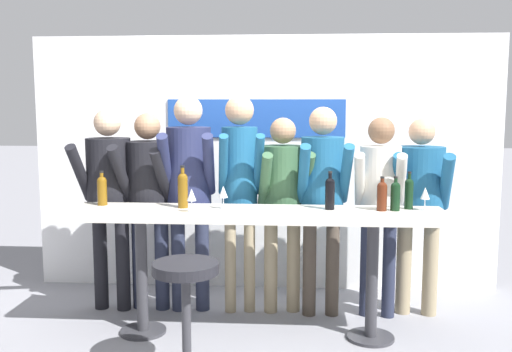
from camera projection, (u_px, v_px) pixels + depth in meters
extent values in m
plane|color=gray|center=(255.00, 335.00, 4.43)|extent=(40.00, 40.00, 0.00)
cube|color=white|center=(264.00, 164.00, 5.51)|extent=(4.46, 0.10, 2.43)
cube|color=#1E479E|center=(256.00, 118.00, 5.40)|extent=(1.69, 0.02, 0.36)
cube|color=silver|center=(255.00, 214.00, 4.31)|extent=(2.86, 0.54, 0.06)
cylinder|color=#333338|center=(142.00, 272.00, 4.43)|extent=(0.09, 0.09, 0.93)
cylinder|color=#333338|center=(143.00, 331.00, 4.48)|extent=(0.36, 0.36, 0.02)
cylinder|color=#333338|center=(372.00, 277.00, 4.30)|extent=(0.09, 0.09, 0.93)
cylinder|color=#333338|center=(370.00, 337.00, 4.36)|extent=(0.36, 0.36, 0.02)
cylinder|color=#333338|center=(186.00, 322.00, 3.69)|extent=(0.06, 0.06, 0.71)
cylinder|color=black|center=(186.00, 268.00, 3.65)|extent=(0.43, 0.43, 0.07)
cylinder|color=black|center=(101.00, 262.00, 4.98)|extent=(0.12, 0.12, 0.84)
cylinder|color=black|center=(123.00, 263.00, 4.94)|extent=(0.12, 0.12, 0.84)
cylinder|color=black|center=(109.00, 177.00, 4.87)|extent=(0.41, 0.41, 0.66)
sphere|color=#D6AD89|center=(107.00, 123.00, 4.81)|extent=(0.23, 0.23, 0.23)
cylinder|color=black|center=(80.00, 173.00, 4.73)|extent=(0.13, 0.40, 0.51)
cylinder|color=black|center=(121.00, 174.00, 4.67)|extent=(0.13, 0.40, 0.51)
cylinder|color=#23283D|center=(139.00, 262.00, 5.00)|extent=(0.12, 0.12, 0.82)
cylinder|color=#23283D|center=(162.00, 263.00, 4.96)|extent=(0.12, 0.12, 0.82)
cylinder|color=black|center=(149.00, 179.00, 4.89)|extent=(0.43, 0.43, 0.65)
sphere|color=#9E7556|center=(147.00, 126.00, 4.84)|extent=(0.22, 0.22, 0.22)
cylinder|color=black|center=(121.00, 175.00, 4.77)|extent=(0.14, 0.40, 0.51)
cylinder|color=black|center=(162.00, 177.00, 4.70)|extent=(0.14, 0.40, 0.51)
cylinder|color=#23283D|center=(178.00, 260.00, 4.93)|extent=(0.12, 0.12, 0.89)
cylinder|color=#23283D|center=(202.00, 260.00, 4.94)|extent=(0.12, 0.12, 0.89)
cylinder|color=#23284C|center=(189.00, 169.00, 4.83)|extent=(0.41, 0.41, 0.70)
sphere|color=#D6AD89|center=(188.00, 111.00, 4.77)|extent=(0.24, 0.24, 0.24)
cylinder|color=#23284C|center=(165.00, 165.00, 4.65)|extent=(0.13, 0.42, 0.54)
cylinder|color=#23284C|center=(209.00, 165.00, 4.66)|extent=(0.13, 0.42, 0.54)
cylinder|color=gray|center=(230.00, 261.00, 4.89)|extent=(0.10, 0.10, 0.89)
cylinder|color=gray|center=(250.00, 261.00, 4.90)|extent=(0.10, 0.10, 0.89)
cylinder|color=#19517A|center=(240.00, 169.00, 4.80)|extent=(0.35, 0.35, 0.71)
sphere|color=tan|center=(239.00, 110.00, 4.74)|extent=(0.24, 0.24, 0.24)
cylinder|color=#19517A|center=(223.00, 165.00, 4.61)|extent=(0.14, 0.41, 0.53)
cylinder|color=#19517A|center=(258.00, 165.00, 4.63)|extent=(0.14, 0.41, 0.53)
cylinder|color=gray|center=(271.00, 266.00, 4.89)|extent=(0.11, 0.11, 0.80)
cylinder|color=gray|center=(293.00, 266.00, 4.91)|extent=(0.11, 0.11, 0.80)
cylinder|color=#335638|center=(283.00, 183.00, 4.81)|extent=(0.42, 0.42, 0.64)
sphere|color=#9E7556|center=(283.00, 131.00, 4.76)|extent=(0.22, 0.22, 0.22)
cylinder|color=#335638|center=(265.00, 181.00, 4.63)|extent=(0.15, 0.39, 0.49)
cylinder|color=#335638|center=(306.00, 180.00, 4.67)|extent=(0.15, 0.39, 0.49)
cylinder|color=#473D33|center=(309.00, 266.00, 4.82)|extent=(0.11, 0.11, 0.85)
cylinder|color=#473D33|center=(332.00, 266.00, 4.82)|extent=(0.11, 0.11, 0.85)
cylinder|color=#19517A|center=(322.00, 177.00, 4.72)|extent=(0.38, 0.38, 0.67)
sphere|color=tan|center=(323.00, 121.00, 4.66)|extent=(0.23, 0.23, 0.23)
cylinder|color=#19517A|center=(304.00, 174.00, 4.55)|extent=(0.11, 0.40, 0.52)
cylinder|color=#19517A|center=(346.00, 174.00, 4.55)|extent=(0.11, 0.40, 0.52)
cylinder|color=#23283D|center=(366.00, 269.00, 4.81)|extent=(0.11, 0.11, 0.81)
cylinder|color=#23283D|center=(389.00, 270.00, 4.77)|extent=(0.11, 0.11, 0.81)
cylinder|color=beige|center=(380.00, 185.00, 4.70)|extent=(0.38, 0.38, 0.64)
sphere|color=brown|center=(381.00, 131.00, 4.65)|extent=(0.22, 0.22, 0.22)
cylinder|color=beige|center=(360.00, 181.00, 4.58)|extent=(0.13, 0.39, 0.49)
cylinder|color=beige|center=(401.00, 182.00, 4.51)|extent=(0.13, 0.39, 0.49)
cylinder|color=gray|center=(404.00, 267.00, 4.87)|extent=(0.13, 0.13, 0.80)
cylinder|color=gray|center=(430.00, 269.00, 4.82)|extent=(0.13, 0.13, 0.80)
cylinder|color=#19517A|center=(420.00, 185.00, 4.76)|extent=(0.44, 0.44, 0.63)
sphere|color=tan|center=(422.00, 132.00, 4.70)|extent=(0.22, 0.22, 0.22)
cylinder|color=#19517A|center=(398.00, 181.00, 4.64)|extent=(0.14, 0.40, 0.50)
cylinder|color=#19517A|center=(446.00, 182.00, 4.56)|extent=(0.14, 0.40, 0.50)
cylinder|color=brown|center=(183.00, 193.00, 4.39)|extent=(0.08, 0.08, 0.23)
sphere|color=brown|center=(183.00, 178.00, 4.38)|extent=(0.08, 0.08, 0.08)
cylinder|color=brown|center=(183.00, 173.00, 4.37)|extent=(0.03, 0.03, 0.08)
cylinder|color=black|center=(182.00, 167.00, 4.37)|extent=(0.03, 0.03, 0.02)
cylinder|color=black|center=(395.00, 199.00, 4.27)|extent=(0.07, 0.07, 0.18)
sphere|color=black|center=(396.00, 187.00, 4.26)|extent=(0.07, 0.07, 0.07)
cylinder|color=black|center=(396.00, 182.00, 4.26)|extent=(0.03, 0.03, 0.06)
cylinder|color=black|center=(396.00, 177.00, 4.25)|extent=(0.03, 0.03, 0.01)
cylinder|color=#4C1E0F|center=(382.00, 199.00, 4.27)|extent=(0.08, 0.08, 0.18)
sphere|color=#4C1E0F|center=(382.00, 187.00, 4.26)|extent=(0.08, 0.08, 0.08)
cylinder|color=#4C1E0F|center=(382.00, 182.00, 4.26)|extent=(0.03, 0.03, 0.06)
cylinder|color=black|center=(382.00, 177.00, 4.25)|extent=(0.03, 0.03, 0.01)
cylinder|color=brown|center=(102.00, 193.00, 4.51)|extent=(0.08, 0.08, 0.19)
sphere|color=brown|center=(102.00, 181.00, 4.49)|extent=(0.08, 0.08, 0.08)
cylinder|color=brown|center=(102.00, 177.00, 4.49)|extent=(0.03, 0.03, 0.07)
cylinder|color=black|center=(101.00, 172.00, 4.49)|extent=(0.03, 0.03, 0.01)
cylinder|color=black|center=(330.00, 196.00, 4.32)|extent=(0.07, 0.07, 0.21)
sphere|color=black|center=(330.00, 183.00, 4.31)|extent=(0.07, 0.07, 0.07)
cylinder|color=black|center=(330.00, 178.00, 4.30)|extent=(0.03, 0.03, 0.07)
cylinder|color=black|center=(330.00, 172.00, 4.30)|extent=(0.03, 0.03, 0.02)
cylinder|color=black|center=(409.00, 196.00, 4.34)|extent=(0.07, 0.07, 0.20)
sphere|color=black|center=(409.00, 183.00, 4.33)|extent=(0.07, 0.07, 0.07)
cylinder|color=black|center=(409.00, 178.00, 4.32)|extent=(0.02, 0.02, 0.07)
cylinder|color=black|center=(410.00, 173.00, 4.32)|extent=(0.03, 0.03, 0.01)
cylinder|color=silver|center=(425.00, 210.00, 4.29)|extent=(0.06, 0.06, 0.01)
cylinder|color=silver|center=(425.00, 204.00, 4.29)|extent=(0.01, 0.01, 0.08)
cone|color=silver|center=(425.00, 193.00, 4.27)|extent=(0.07, 0.07, 0.09)
cylinder|color=silver|center=(223.00, 208.00, 4.36)|extent=(0.06, 0.06, 0.01)
cylinder|color=silver|center=(223.00, 203.00, 4.36)|extent=(0.01, 0.01, 0.08)
cone|color=silver|center=(223.00, 192.00, 4.35)|extent=(0.07, 0.07, 0.09)
cylinder|color=silver|center=(192.00, 212.00, 4.22)|extent=(0.06, 0.06, 0.01)
cylinder|color=silver|center=(192.00, 206.00, 4.21)|extent=(0.01, 0.01, 0.08)
cone|color=silver|center=(192.00, 195.00, 4.20)|extent=(0.07, 0.07, 0.09)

